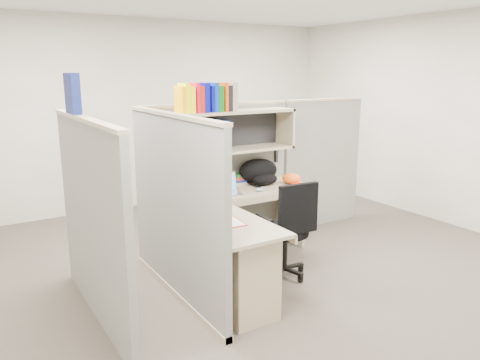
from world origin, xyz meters
TOP-DOWN VIEW (x-y plane):
  - ground at (0.00, 0.00)m, footprint 6.00×6.00m
  - room_shell at (0.00, 0.00)m, footprint 6.00×6.00m
  - cubicle at (-0.37, 0.45)m, footprint 3.79×1.84m
  - desk at (-0.41, -0.29)m, footprint 1.74×1.75m
  - laptop at (-0.15, 0.44)m, footprint 0.35×0.35m
  - backpack at (0.44, 0.67)m, footprint 0.56×0.49m
  - orange_cap at (0.73, 0.49)m, footprint 0.23×0.26m
  - snack_canister at (-0.45, -0.01)m, footprint 0.09×0.09m
  - tissue_box at (-0.82, -0.47)m, footprint 0.12×0.12m
  - mouse at (0.24, 0.39)m, footprint 0.10×0.08m
  - paper_cup at (-0.06, 0.76)m, footprint 0.09×0.09m
  - book_stack at (0.25, 0.84)m, footprint 0.18×0.24m
  - loose_paper at (-0.59, -0.31)m, footprint 0.26×0.33m
  - task_chair at (0.15, -0.21)m, footprint 0.52×0.48m

SIDE VIEW (x-z plane):
  - ground at x=0.00m, z-range 0.00..0.00m
  - task_chair at x=0.15m, z-range -0.14..0.83m
  - desk at x=-0.41m, z-range 0.07..0.80m
  - loose_paper at x=-0.59m, z-range 0.73..0.73m
  - mouse at x=0.24m, z-range 0.73..0.77m
  - snack_canister at x=-0.45m, z-range 0.73..0.82m
  - paper_cup at x=-0.06m, z-range 0.73..0.83m
  - book_stack at x=0.25m, z-range 0.73..0.84m
  - orange_cap at x=0.73m, z-range 0.73..0.84m
  - tissue_box at x=-0.82m, z-range 0.73..0.90m
  - laptop at x=-0.15m, z-range 0.73..0.95m
  - backpack at x=0.44m, z-range 0.73..1.01m
  - cubicle at x=-0.37m, z-range -0.07..1.88m
  - room_shell at x=0.00m, z-range -1.38..4.62m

